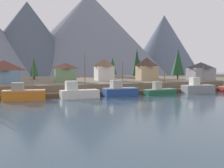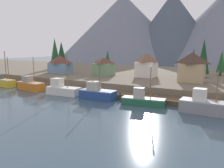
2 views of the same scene
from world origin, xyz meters
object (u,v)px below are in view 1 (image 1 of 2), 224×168
(house_white, at_px, (104,69))
(house_blue, at_px, (4,72))
(fishing_boat_blue, at_px, (120,91))
(house_grey, at_px, (201,71))
(conifer_back_left, at_px, (34,67))
(fishing_boat_orange, at_px, (23,94))
(house_tan, at_px, (147,69))
(house_green, at_px, (65,72))
(fishing_boat_grey, at_px, (198,88))
(fishing_boat_white, at_px, (78,92))
(fishing_boat_green, at_px, (160,91))
(conifer_centre, at_px, (137,62))
(conifer_back_right, at_px, (113,66))
(conifer_near_right, at_px, (139,67))
(conifer_mid_left, at_px, (178,62))

(house_white, bearing_deg, house_blue, -170.47)
(house_blue, bearing_deg, fishing_boat_blue, -33.25)
(house_grey, distance_m, conifer_back_left, 54.84)
(house_white, bearing_deg, fishing_boat_orange, -137.45)
(house_tan, bearing_deg, house_white, 164.86)
(fishing_boat_blue, height_order, house_green, house_green)
(fishing_boat_grey, distance_m, house_grey, 16.63)
(fishing_boat_orange, xyz_separation_m, fishing_boat_white, (11.09, -0.12, -0.03))
(fishing_boat_green, bearing_deg, house_white, 101.46)
(house_tan, bearing_deg, conifer_centre, 83.09)
(fishing_boat_white, distance_m, conifer_back_left, 36.34)
(house_blue, xyz_separation_m, conifer_back_left, (7.78, 17.98, 1.22))
(fishing_boat_orange, xyz_separation_m, house_white, (23.58, 21.64, 4.71))
(fishing_boat_orange, height_order, conifer_back_right, conifer_back_right)
(fishing_boat_white, relative_size, conifer_back_right, 1.16)
(conifer_centre, bearing_deg, conifer_back_left, 169.84)
(house_grey, relative_size, house_green, 1.33)
(fishing_boat_orange, height_order, house_tan, house_tan)
(conifer_back_right, bearing_deg, conifer_near_right, -32.82)
(house_grey, relative_size, conifer_back_right, 0.99)
(house_tan, height_order, conifer_back_right, conifer_back_right)
(fishing_boat_blue, xyz_separation_m, house_white, (2.87, 21.63, 4.70))
(fishing_boat_blue, relative_size, house_blue, 0.99)
(fishing_boat_grey, relative_size, conifer_mid_left, 0.78)
(house_white, bearing_deg, conifer_centre, 25.48)
(house_green, xyz_separation_m, conifer_centre, (27.02, 9.88, 3.17))
(house_tan, xyz_separation_m, conifer_near_right, (5.58, 17.54, 0.58))
(house_grey, height_order, conifer_back_right, conifer_back_right)
(house_white, bearing_deg, fishing_boat_white, -119.84)
(fishing_boat_blue, distance_m, fishing_boat_green, 10.36)
(fishing_boat_white, relative_size, conifer_centre, 0.88)
(fishing_boat_green, height_order, house_grey, house_grey)
(house_grey, bearing_deg, fishing_boat_green, -150.83)
(house_tan, height_order, house_white, house_tan)
(house_grey, bearing_deg, house_green, 171.12)
(fishing_boat_grey, relative_size, house_grey, 1.03)
(fishing_boat_grey, distance_m, house_white, 28.87)
(conifer_centre, bearing_deg, house_white, -154.52)
(conifer_mid_left, distance_m, conifer_centre, 14.31)
(conifer_back_right, bearing_deg, house_tan, -81.51)
(house_grey, distance_m, conifer_near_right, 25.73)
(fishing_boat_blue, xyz_separation_m, fishing_boat_green, (10.35, 0.02, -0.32))
(house_blue, height_order, conifer_back_right, conifer_back_right)
(conifer_centre, bearing_deg, fishing_boat_white, -133.22)
(fishing_boat_orange, xyz_separation_m, conifer_centre, (38.01, 28.52, 7.14))
(conifer_mid_left, distance_m, conifer_back_right, 26.58)
(fishing_boat_green, bearing_deg, fishing_boat_grey, -7.86)
(fishing_boat_orange, bearing_deg, fishing_boat_white, 5.15)
(fishing_boat_green, xyz_separation_m, conifer_mid_left, (19.14, 21.00, 7.56))
(house_white, relative_size, conifer_mid_left, 0.64)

